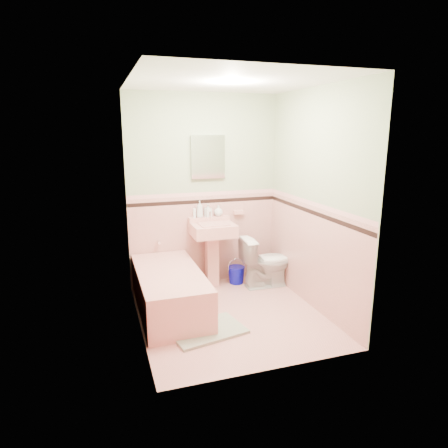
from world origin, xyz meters
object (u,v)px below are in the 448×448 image
object	(u,v)px
sink	(213,256)
toilet	(266,262)
bathtub	(170,292)
shoe	(201,322)
soap_bottle_left	(200,209)
soap_bottle_mid	(208,210)
soap_bottle_right	(218,211)
medicine_cabinet	(208,157)
bucket	(236,275)

from	to	relation	value
sink	toilet	distance (m)	0.71
bathtub	shoe	world-z (taller)	bathtub
sink	soap_bottle_left	xyz separation A→B (m)	(-0.13, 0.18, 0.60)
sink	soap_bottle_left	world-z (taller)	soap_bottle_left
soap_bottle_mid	shoe	size ratio (longest dim) A/B	1.04
soap_bottle_left	soap_bottle_mid	distance (m)	0.11
shoe	soap_bottle_right	bearing A→B (deg)	41.61
soap_bottle_left	soap_bottle_right	distance (m)	0.26
medicine_cabinet	soap_bottle_left	world-z (taller)	medicine_cabinet
sink	soap_bottle_right	bearing A→B (deg)	54.34
bucket	soap_bottle_right	bearing A→B (deg)	144.85
medicine_cabinet	bucket	size ratio (longest dim) A/B	2.40
bathtub	sink	distance (m)	0.89
bathtub	bucket	bearing A→B (deg)	29.02
sink	medicine_cabinet	bearing A→B (deg)	90.00
toilet	shoe	size ratio (longest dim) A/B	4.16
soap_bottle_left	shoe	xyz separation A→B (m)	(-0.32, -1.22, -0.97)
bathtub	soap_bottle_left	distance (m)	1.21
soap_bottle_left	sink	bearing A→B (deg)	-54.84
soap_bottle_left	soap_bottle_mid	world-z (taller)	soap_bottle_left
bathtub	soap_bottle_left	size ratio (longest dim) A/B	6.88
toilet	bucket	size ratio (longest dim) A/B	2.95
soap_bottle_left	soap_bottle_right	world-z (taller)	soap_bottle_left
bathtub	toilet	world-z (taller)	toilet
bucket	shoe	xyz separation A→B (m)	(-0.78, -1.08, -0.05)
soap_bottle_mid	bucket	world-z (taller)	soap_bottle_mid
medicine_cabinet	soap_bottle_mid	world-z (taller)	medicine_cabinet
soap_bottle_mid	shoe	xyz separation A→B (m)	(-0.43, -1.22, -0.94)
soap_bottle_mid	shoe	distance (m)	1.60
soap_bottle_right	shoe	size ratio (longest dim) A/B	0.89
medicine_cabinet	soap_bottle_right	world-z (taller)	medicine_cabinet
medicine_cabinet	soap_bottle_right	xyz separation A→B (m)	(0.13, -0.03, -0.71)
bathtub	bucket	distance (m)	1.17
soap_bottle_mid	toilet	world-z (taller)	soap_bottle_mid
bathtub	medicine_cabinet	size ratio (longest dim) A/B	2.71
medicine_cabinet	bucket	xyz separation A→B (m)	(0.34, -0.18, -1.58)
soap_bottle_left	bucket	size ratio (longest dim) A/B	0.95
medicine_cabinet	bucket	distance (m)	1.63
toilet	medicine_cabinet	bearing A→B (deg)	60.74
medicine_cabinet	toilet	xyz separation A→B (m)	(0.68, -0.39, -1.36)
soap_bottle_left	shoe	distance (m)	1.59
medicine_cabinet	bucket	world-z (taller)	medicine_cabinet
sink	soap_bottle_mid	distance (m)	0.60
soap_bottle_mid	toilet	size ratio (longest dim) A/B	0.25
soap_bottle_right	toilet	bearing A→B (deg)	-33.42
bathtub	toilet	size ratio (longest dim) A/B	2.21
sink	toilet	world-z (taller)	sink
shoe	bucket	bearing A→B (deg)	30.79
soap_bottle_left	toilet	distance (m)	1.12
shoe	medicine_cabinet	bearing A→B (deg)	47.20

